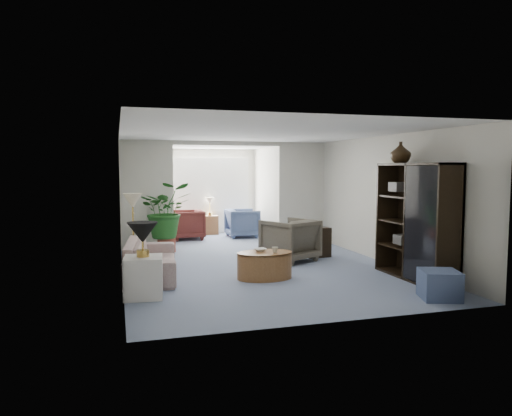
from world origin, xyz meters
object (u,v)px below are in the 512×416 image
object	(u,v)px
cabinet_urn	(401,153)
end_table	(143,277)
floor_lamp	(133,201)
wingback_chair	(290,240)
sunroom_chair_maroon	(187,225)
sofa	(151,258)
sunroom_chair_blue	(242,223)
coffee_table	(265,265)
plant_pot	(167,245)
entertainment_cabinet	(416,221)
table_lamp	(143,233)
framed_picture	(389,177)
sunroom_table	(210,225)
coffee_cup	(275,250)
coffee_bowl	(260,250)
side_table_dark	(316,242)
ottoman	(439,285)

from	to	relation	value
cabinet_urn	end_table	bearing A→B (deg)	-174.98
floor_lamp	wingback_chair	size ratio (longest dim) A/B	0.38
end_table	sunroom_chair_maroon	bearing A→B (deg)	75.55
sofa	sunroom_chair_blue	size ratio (longest dim) A/B	2.53
coffee_table	plant_pot	distance (m)	3.31
coffee_table	plant_pot	size ratio (longest dim) A/B	2.37
floor_lamp	coffee_table	xyz separation A→B (m)	(2.09, -1.65, -1.02)
floor_lamp	entertainment_cabinet	world-z (taller)	entertainment_cabinet
table_lamp	sunroom_chair_blue	xyz separation A→B (m)	(2.90, 5.45, -0.56)
framed_picture	end_table	distance (m)	5.01
cabinet_urn	sunroom_chair_blue	bearing A→B (deg)	107.04
sunroom_chair_blue	sunroom_table	size ratio (longest dim) A/B	1.58
coffee_cup	plant_pot	world-z (taller)	coffee_cup
sofa	end_table	bearing A→B (deg)	177.30
table_lamp	coffee_bowl	distance (m)	2.17
coffee_table	table_lamp	bearing A→B (deg)	-162.76
coffee_table	sunroom_table	size ratio (longest dim) A/B	1.79
sunroom_table	table_lamp	bearing A→B (deg)	-109.17
end_table	framed_picture	bearing A→B (deg)	13.19
coffee_cup	entertainment_cabinet	size ratio (longest dim) A/B	0.05
side_table_dark	sunroom_chair_maroon	xyz separation A→B (m)	(-2.27, 3.19, 0.08)
sofa	entertainment_cabinet	bearing A→B (deg)	-103.21
framed_picture	plant_pot	size ratio (longest dim) A/B	1.25
table_lamp	cabinet_urn	size ratio (longest dim) A/B	1.18
coffee_bowl	sunroom_chair_maroon	size ratio (longest dim) A/B	0.24
coffee_cup	sunroom_table	distance (m)	5.67
side_table_dark	entertainment_cabinet	world-z (taller)	entertainment_cabinet
coffee_table	floor_lamp	bearing A→B (deg)	141.82
plant_pot	sunroom_chair_maroon	world-z (taller)	sunroom_chair_maroon
coffee_table	coffee_bowl	distance (m)	0.27
plant_pot	coffee_cup	bearing A→B (deg)	-64.49
side_table_dark	entertainment_cabinet	bearing A→B (deg)	-71.89
wingback_chair	ottoman	world-z (taller)	wingback_chair
entertainment_cabinet	coffee_table	bearing A→B (deg)	162.98
side_table_dark	cabinet_urn	xyz separation A→B (m)	(0.77, -1.87, 1.83)
cabinet_urn	wingback_chair	bearing A→B (deg)	133.25
end_table	sunroom_chair_maroon	world-z (taller)	sunroom_chair_maroon
entertainment_cabinet	sunroom_chair_maroon	xyz separation A→B (m)	(-3.05, 5.55, -0.59)
ottoman	cabinet_urn	bearing A→B (deg)	76.68
table_lamp	coffee_table	xyz separation A→B (m)	(2.03, 0.63, -0.72)
side_table_dark	sunroom_chair_blue	world-z (taller)	sunroom_chair_blue
sunroom_table	sunroom_chair_blue	bearing A→B (deg)	-45.00
coffee_table	coffee_cup	distance (m)	0.33
side_table_dark	coffee_bowl	bearing A→B (deg)	-137.98
wingback_chair	sunroom_table	bearing A→B (deg)	-105.15
table_lamp	sunroom_table	distance (m)	6.59
coffee_bowl	ottoman	xyz separation A→B (m)	(2.07, -2.01, -0.27)
table_lamp	entertainment_cabinet	bearing A→B (deg)	-1.40
floor_lamp	sunroom_chair_maroon	xyz separation A→B (m)	(1.46, 3.17, -0.86)
table_lamp	sunroom_table	world-z (taller)	table_lamp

